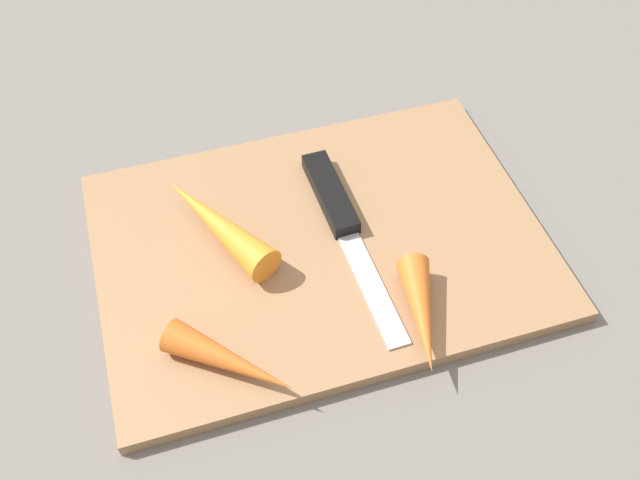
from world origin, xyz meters
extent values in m
plane|color=slate|center=(0.00, 0.00, 0.00)|extent=(1.40, 1.40, 0.00)
cube|color=#99704C|center=(0.00, 0.00, 0.01)|extent=(0.36, 0.26, 0.01)
cube|color=#B7B7BC|center=(0.02, -0.06, 0.01)|extent=(0.02, 0.11, 0.00)
cube|color=black|center=(0.02, 0.04, 0.02)|extent=(0.02, 0.09, 0.01)
cone|color=orange|center=(-0.09, -0.10, 0.02)|extent=(0.09, 0.09, 0.03)
cone|color=orange|center=(-0.08, 0.03, 0.03)|extent=(0.08, 0.12, 0.03)
cone|color=orange|center=(0.05, -0.10, 0.02)|extent=(0.05, 0.10, 0.03)
camera|label=1|loc=(-0.11, -0.35, 0.46)|focal=40.08mm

